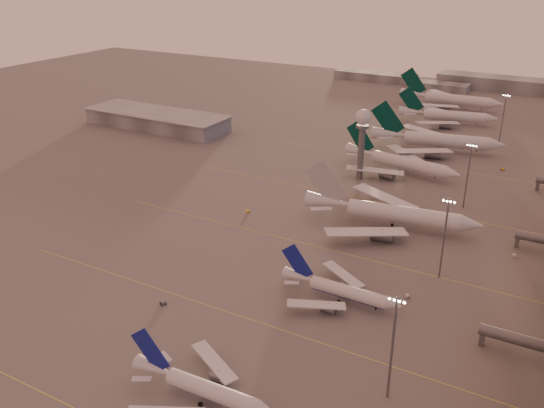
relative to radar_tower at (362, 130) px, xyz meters
The scene contains 22 objects.
ground 121.92m from the radar_tower, 92.39° to the right, with size 700.00×700.00×0.00m, color #545251.
taxiway_markings 71.83m from the radar_tower, 68.66° to the right, with size 180.00×185.25×0.02m.
hangar 127.68m from the radar_tower, behind, with size 82.00×27.00×8.50m.
radar_tower is the anchor object (origin of this frame).
mast_a 131.38m from the radar_tower, 66.17° to the right, with size 3.60×0.56×25.00m.
mast_b 82.32m from the radar_tower, 52.43° to the right, with size 3.60×0.56×25.00m.
mast_c 46.66m from the radar_tower, 12.53° to the right, with size 3.60×0.56×25.00m.
mast_d 91.11m from the radar_tower, 61.74° to the left, with size 3.60×0.56×25.00m.
distant_horizon 205.86m from the radar_tower, 90.67° to the left, with size 165.00×37.50×9.00m.
narrowbody_near 142.63m from the radar_tower, 82.09° to the right, with size 35.25×28.12×13.77m.
narrowbody_mid 96.94m from the radar_tower, 72.00° to the right, with size 35.01×27.98×13.69m.
widebody_white 50.40m from the radar_tower, 55.78° to the right, with size 61.10×48.64×21.56m.
greentail_a 26.37m from the radar_tower, 49.72° to the left, with size 53.83×43.13×19.68m.
greentail_b 58.23m from the radar_tower, 70.57° to the left, with size 62.13×49.70×22.81m.
greentail_c 105.91m from the radar_tower, 83.72° to the left, with size 53.30×42.63×19.58m.
greentail_d 141.83m from the radar_tower, 88.29° to the left, with size 62.64×50.57×22.75m.
gsv_tug_mid 117.96m from the radar_tower, 95.51° to the right, with size 3.97×3.75×0.98m.
gsv_truck_b 94.62m from the radar_tower, 60.47° to the right, with size 5.61×2.83×2.16m.
gsv_truck_c 60.60m from the radar_tower, 113.04° to the right, with size 4.55×5.25×2.08m.
gsv_catering_b 81.57m from the radar_tower, 31.59° to the right, with size 5.41×3.87×4.06m.
gsv_truck_d 27.29m from the radar_tower, behind, with size 2.11×5.32×2.13m.
gsv_tug_hangar 67.77m from the radar_tower, 37.64° to the left, with size 3.60×2.93×0.89m.
Camera 1 is at (83.37, -95.79, 86.43)m, focal length 38.00 mm.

